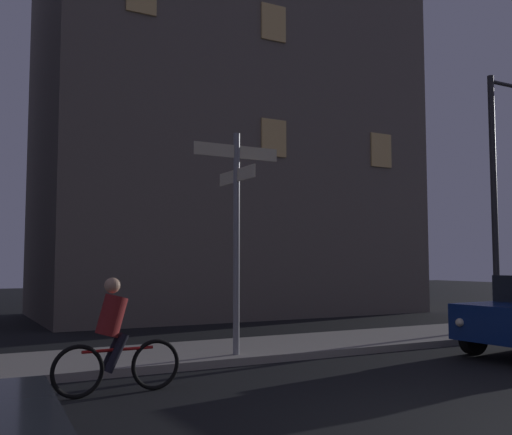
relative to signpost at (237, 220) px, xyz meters
The scene contains 5 objects.
sidewalk_kerb 2.69m from the signpost, 72.16° to the left, with size 40.00×2.51×0.14m, color gray.
signpost is the anchor object (origin of this frame).
street_lamp 8.01m from the signpost, ahead, with size 1.54×0.28×6.55m.
cyclist 3.60m from the signpost, 149.63° to the right, with size 1.82×0.33×1.61m.
building_right_block 13.44m from the signpost, 64.87° to the left, with size 13.25×6.45×22.00m.
Camera 1 is at (-5.13, -4.42, 1.82)m, focal length 41.17 mm.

